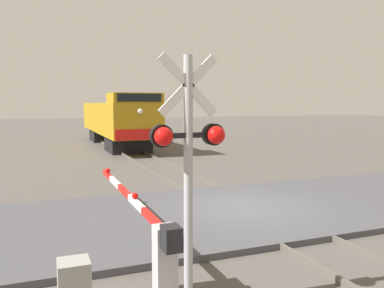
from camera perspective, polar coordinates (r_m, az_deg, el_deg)
ground_plane at (r=12.08m, az=7.45°, el=-9.68°), size 160.00×160.00×0.00m
rail_track_left at (r=11.74m, az=4.34°, el=-9.73°), size 0.08×80.00×0.15m
rail_track_right at (r=12.41m, az=10.39°, el=-8.95°), size 0.08×80.00×0.15m
road_surface at (r=12.06m, az=7.45°, el=-9.34°), size 36.00×6.03×0.15m
locomotive at (r=30.75m, az=-10.81°, el=3.42°), size 3.09×15.46×3.86m
crossing_signal at (r=6.01m, az=-0.47°, el=-1.46°), size 1.18×0.33×3.97m
crossing_gate at (r=7.88m, az=-6.22°, el=-11.99°), size 0.36×6.92×1.28m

